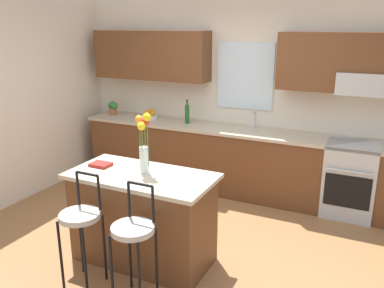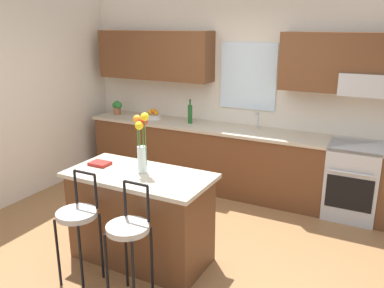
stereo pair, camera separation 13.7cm
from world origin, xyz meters
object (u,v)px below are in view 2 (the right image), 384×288
(bottle_olive_oil, at_px, (190,114))
(oven_range, at_px, (353,180))
(kitchen_island, at_px, (141,217))
(potted_plant_small, at_px, (117,107))
(bar_stool_near, at_px, (78,219))
(flower_vase, at_px, (142,140))
(fruit_bowl_oranges, at_px, (153,115))
(cookbook, at_px, (100,164))
(bar_stool_middle, at_px, (129,233))

(bottle_olive_oil, bearing_deg, oven_range, -0.63)
(kitchen_island, height_order, potted_plant_small, potted_plant_small)
(kitchen_island, bearing_deg, oven_range, 48.81)
(bar_stool_near, xyz_separation_m, flower_vase, (0.29, 0.62, 0.61))
(flower_vase, distance_m, potted_plant_small, 2.69)
(potted_plant_small, bearing_deg, flower_vase, -47.47)
(fruit_bowl_oranges, bearing_deg, flower_vase, -60.02)
(cookbook, height_order, bottle_olive_oil, bottle_olive_oil)
(bar_stool_middle, bearing_deg, bottle_olive_oil, 106.76)
(bottle_olive_oil, bearing_deg, kitchen_island, -75.96)
(kitchen_island, distance_m, bar_stool_near, 0.66)
(kitchen_island, height_order, bottle_olive_oil, bottle_olive_oil)
(bar_stool_middle, relative_size, bottle_olive_oil, 3.03)
(oven_range, bearing_deg, bar_stool_near, -128.23)
(bottle_olive_oil, bearing_deg, fruit_bowl_oranges, 179.49)
(oven_range, bearing_deg, kitchen_island, -131.19)
(kitchen_island, bearing_deg, bar_stool_middle, -64.27)
(kitchen_island, distance_m, potted_plant_small, 2.76)
(bar_stool_middle, relative_size, cookbook, 5.21)
(bar_stool_near, height_order, potted_plant_small, potted_plant_small)
(bar_stool_near, distance_m, bottle_olive_oil, 2.64)
(kitchen_island, xyz_separation_m, fruit_bowl_oranges, (-1.13, 2.03, 0.51))
(bottle_olive_oil, bearing_deg, bar_stool_near, -84.92)
(fruit_bowl_oranges, bearing_deg, bottle_olive_oil, -0.51)
(bar_stool_middle, relative_size, potted_plant_small, 4.77)
(oven_range, distance_m, bar_stool_middle, 2.96)
(oven_range, distance_m, flower_vase, 2.73)
(oven_range, relative_size, cookbook, 4.60)
(flower_vase, xyz_separation_m, cookbook, (-0.50, -0.03, -0.31))
(bar_stool_middle, height_order, flower_vase, flower_vase)
(fruit_bowl_oranges, bearing_deg, cookbook, -72.31)
(bar_stool_middle, xyz_separation_m, cookbook, (-0.76, 0.59, 0.30))
(fruit_bowl_oranges, bearing_deg, oven_range, -0.60)
(fruit_bowl_oranges, height_order, bottle_olive_oil, bottle_olive_oil)
(kitchen_island, relative_size, potted_plant_small, 6.46)
(bar_stool_middle, distance_m, bottle_olive_oil, 2.74)
(bar_stool_middle, bearing_deg, cookbook, 142.46)
(bar_stool_near, relative_size, fruit_bowl_oranges, 4.34)
(bar_stool_near, xyz_separation_m, potted_plant_small, (-1.52, 2.59, 0.41))
(cookbook, bearing_deg, fruit_bowl_oranges, 107.69)
(oven_range, height_order, bar_stool_near, bar_stool_near)
(cookbook, height_order, fruit_bowl_oranges, fruit_bowl_oranges)
(oven_range, relative_size, flower_vase, 1.56)
(kitchen_island, relative_size, cookbook, 7.06)
(bar_stool_near, bearing_deg, flower_vase, 64.97)
(potted_plant_small, bearing_deg, bar_stool_middle, -51.33)
(bar_stool_middle, relative_size, fruit_bowl_oranges, 4.34)
(flower_vase, height_order, potted_plant_small, flower_vase)
(fruit_bowl_oranges, bearing_deg, potted_plant_small, -179.45)
(oven_range, xyz_separation_m, kitchen_island, (-1.75, -2.00, 0.00))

